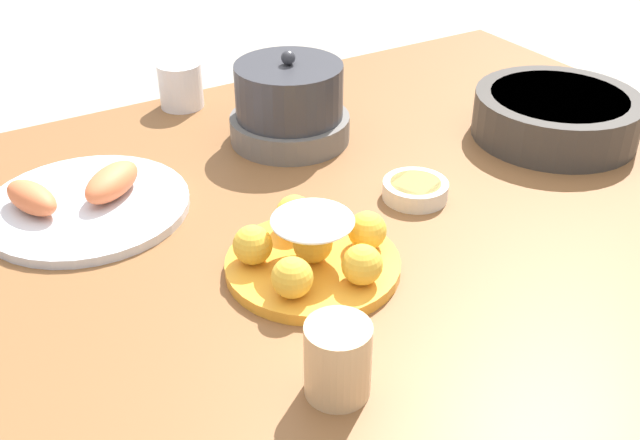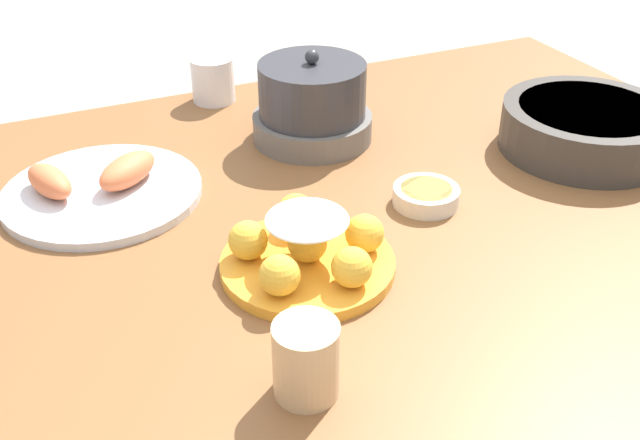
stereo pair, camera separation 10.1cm
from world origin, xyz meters
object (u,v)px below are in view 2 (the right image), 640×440
object	(u,v)px
serving_bowl	(586,127)
cake_plate	(308,251)
sauce_bowl	(426,195)
seafood_platter	(100,188)
dining_table	(331,264)
warming_pot	(312,104)
cup_near	(306,360)
cup_far	(213,80)

from	to	relation	value
serving_bowl	cake_plate	bearing A→B (deg)	-167.31
sauce_bowl	seafood_platter	distance (m)	0.49
dining_table	cake_plate	size ratio (longest dim) A/B	6.75
dining_table	seafood_platter	bearing A→B (deg)	143.82
warming_pot	cup_near	bearing A→B (deg)	-114.38
cake_plate	sauce_bowl	bearing A→B (deg)	19.69
sauce_bowl	warming_pot	distance (m)	0.28
cup_near	cup_far	size ratio (longest dim) A/B	1.02
cup_near	cup_far	xyz separation A→B (m)	(0.14, 0.78, -0.00)
seafood_platter	cup_far	distance (m)	0.39
seafood_platter	cup_near	xyz separation A→B (m)	(0.12, -0.50, 0.03)
serving_bowl	seafood_platter	distance (m)	0.79
seafood_platter	cup_near	distance (m)	0.52
cake_plate	warming_pot	size ratio (longest dim) A/B	1.11
dining_table	serving_bowl	size ratio (longest dim) A/B	5.48
cup_near	seafood_platter	bearing A→B (deg)	103.82
serving_bowl	seafood_platter	bearing A→B (deg)	167.17
serving_bowl	sauce_bowl	size ratio (longest dim) A/B	2.85
seafood_platter	warming_pot	world-z (taller)	warming_pot
cake_plate	cup_far	distance (m)	0.59
cake_plate	cup_near	size ratio (longest dim) A/B	2.63
seafood_platter	cup_far	size ratio (longest dim) A/B	3.53
dining_table	cake_plate	xyz separation A→B (m)	(-0.08, -0.09, 0.11)
serving_bowl	dining_table	bearing A→B (deg)	-175.96
serving_bowl	cup_near	size ratio (longest dim) A/B	3.24
sauce_bowl	warming_pot	size ratio (longest dim) A/B	0.48
cake_plate	warming_pot	world-z (taller)	warming_pot
cup_far	cake_plate	bearing A→B (deg)	-95.57
sauce_bowl	seafood_platter	xyz separation A→B (m)	(-0.44, 0.22, 0.00)
dining_table	seafood_platter	distance (m)	0.37
serving_bowl	warming_pot	world-z (taller)	warming_pot
sauce_bowl	cup_far	size ratio (longest dim) A/B	1.16
cup_near	cup_far	bearing A→B (deg)	79.54
sauce_bowl	seafood_platter	bearing A→B (deg)	153.13
serving_bowl	sauce_bowl	bearing A→B (deg)	-172.28
cake_plate	sauce_bowl	world-z (taller)	cake_plate
cup_near	serving_bowl	bearing A→B (deg)	26.54
serving_bowl	warming_pot	bearing A→B (deg)	150.47
sauce_bowl	cup_far	distance (m)	0.53
serving_bowl	cup_far	distance (m)	0.68
cup_far	dining_table	bearing A→B (deg)	-87.65
seafood_platter	cup_far	world-z (taller)	cup_far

